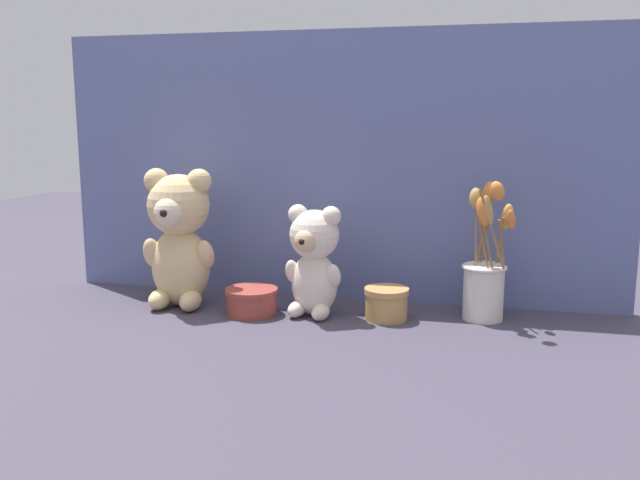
{
  "coord_description": "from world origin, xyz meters",
  "views": [
    {
      "loc": [
        0.31,
        -1.29,
        0.4
      ],
      "look_at": [
        0.0,
        0.02,
        0.16
      ],
      "focal_mm": 38.0,
      "sensor_mm": 36.0,
      "label": 1
    }
  ],
  "objects_px": {
    "decorative_tin_tall": "(252,301)",
    "teddy_bear_medium": "(314,259)",
    "flower_vase": "(485,273)",
    "teddy_bear_large": "(179,235)",
    "decorative_tin_short": "(386,303)"
  },
  "relations": [
    {
      "from": "decorative_tin_tall",
      "to": "teddy_bear_medium",
      "type": "bearing_deg",
      "value": 8.6
    },
    {
      "from": "teddy_bear_medium",
      "to": "flower_vase",
      "type": "height_order",
      "value": "flower_vase"
    },
    {
      "from": "teddy_bear_medium",
      "to": "decorative_tin_tall",
      "type": "height_order",
      "value": "teddy_bear_medium"
    },
    {
      "from": "teddy_bear_large",
      "to": "teddy_bear_medium",
      "type": "height_order",
      "value": "teddy_bear_large"
    },
    {
      "from": "teddy_bear_large",
      "to": "decorative_tin_short",
      "type": "xyz_separation_m",
      "value": [
        0.45,
        0.01,
        -0.12
      ]
    },
    {
      "from": "teddy_bear_large",
      "to": "decorative_tin_short",
      "type": "bearing_deg",
      "value": 0.66
    },
    {
      "from": "teddy_bear_large",
      "to": "flower_vase",
      "type": "bearing_deg",
      "value": 4.47
    },
    {
      "from": "teddy_bear_medium",
      "to": "decorative_tin_short",
      "type": "relative_size",
      "value": 2.54
    },
    {
      "from": "teddy_bear_large",
      "to": "teddy_bear_medium",
      "type": "distance_m",
      "value": 0.3
    },
    {
      "from": "flower_vase",
      "to": "decorative_tin_tall",
      "type": "bearing_deg",
      "value": -171.19
    },
    {
      "from": "flower_vase",
      "to": "decorative_tin_short",
      "type": "relative_size",
      "value": 3.22
    },
    {
      "from": "decorative_tin_short",
      "to": "teddy_bear_medium",
      "type": "bearing_deg",
      "value": -176.75
    },
    {
      "from": "decorative_tin_tall",
      "to": "decorative_tin_short",
      "type": "height_order",
      "value": "decorative_tin_short"
    },
    {
      "from": "teddy_bear_large",
      "to": "teddy_bear_medium",
      "type": "bearing_deg",
      "value": -0.64
    },
    {
      "from": "decorative_tin_tall",
      "to": "decorative_tin_short",
      "type": "bearing_deg",
      "value": 5.74
    }
  ]
}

